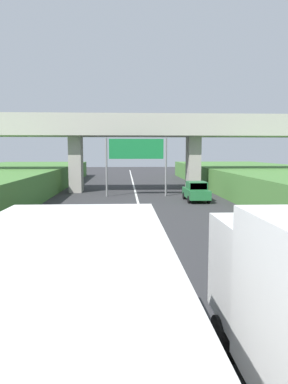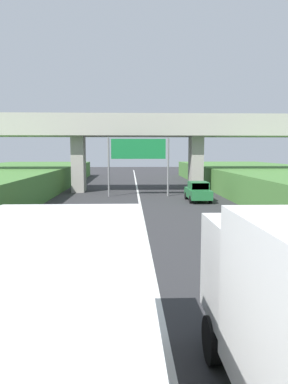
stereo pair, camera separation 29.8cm
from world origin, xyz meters
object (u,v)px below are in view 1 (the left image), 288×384
at_px(overhead_highway_sign, 136,153).
at_px(car_green, 196,191).
at_px(construction_barrel_2, 7,236).
at_px(construction_barrel_3, 30,216).
at_px(truck_black, 69,345).

distance_m(overhead_highway_sign, car_green, 7.08).
bearing_deg(construction_barrel_2, construction_barrel_3, 92.94).
xyz_separation_m(truck_black, car_green, (6.87, 26.10, -1.08)).
bearing_deg(overhead_highway_sign, truck_black, -93.43).
distance_m(overhead_highway_sign, construction_barrel_2, 19.30).
relative_size(truck_black, construction_barrel_3, 8.11).
relative_size(overhead_highway_sign, construction_barrel_2, 6.53).
height_order(overhead_highway_sign, car_green, overhead_highway_sign).
height_order(construction_barrel_2, construction_barrel_3, same).
bearing_deg(construction_barrel_2, overhead_highway_sign, 69.97).
bearing_deg(car_green, truck_black, -104.74).
relative_size(car_green, construction_barrel_3, 4.56).
xyz_separation_m(car_green, construction_barrel_3, (-11.82, -9.15, -0.40)).
height_order(car_green, construction_barrel_2, car_green).
bearing_deg(overhead_highway_sign, construction_barrel_2, -110.03).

